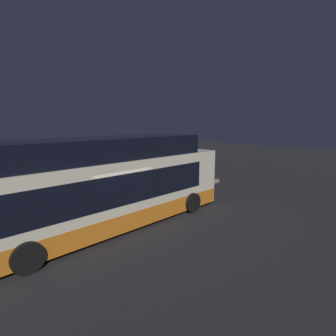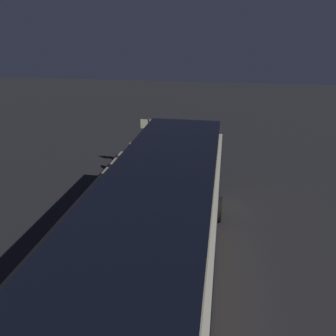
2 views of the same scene
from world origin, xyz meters
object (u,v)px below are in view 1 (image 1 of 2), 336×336
Objects in this scene: passenger_waiting at (88,188)px; passenger_with_bags at (104,186)px; passenger_boarding at (174,170)px; suitcase at (84,203)px; bus_lead at (105,188)px; sign_post at (190,159)px.

passenger_with_bags is at bearing 100.89° from passenger_waiting.
passenger_boarding is at bearing 97.98° from passenger_waiting.
bus_lead is at bearing -91.19° from suitcase.
passenger_boarding is at bearing -136.67° from passenger_with_bags.
passenger_waiting is 0.83m from suitcase.
sign_post is at bearing 91.76° from passenger_waiting.
suitcase is 7.74m from sign_post.
bus_lead is 7.95m from sign_post.
bus_lead is 2.24m from suitcase.
passenger_boarding is at bearing 135.41° from sign_post.
suitcase is at bearing 59.27° from passenger_with_bags.
sign_post is at bearing 1.00° from suitcase.
passenger_waiting is (-6.43, -0.48, 0.05)m from passenger_boarding.
passenger_waiting is 1.08× the size of passenger_with_bags.
bus_lead is 7.06× the size of passenger_with_bags.
passenger_with_bags reaches higher than suitcase.
bus_lead reaches higher than passenger_waiting.
bus_lead is at bearing 99.30° from passenger_with_bags.
passenger_boarding is (6.93, 2.82, -0.56)m from bus_lead.
suitcase is at bearing 96.27° from passenger_boarding.
passenger_with_bags is (0.93, 0.12, -0.08)m from passenger_waiting.
sign_post is at bearing -135.42° from passenger_boarding.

